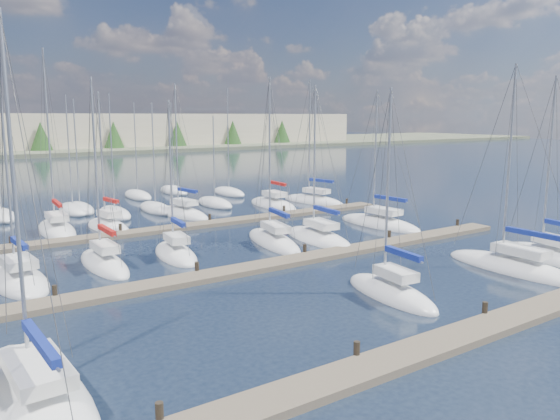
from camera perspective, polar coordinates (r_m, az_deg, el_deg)
ground at (r=74.45m, az=-20.39°, el=1.95°), size 400.00×400.00×0.00m
dock_near at (r=24.14m, az=16.69°, el=-13.11°), size 44.00×1.93×1.10m
dock_mid at (r=34.12m, az=-1.92°, el=-5.90°), size 44.00×1.93×1.10m
dock_far at (r=46.23m, az=-11.26°, el=-1.91°), size 44.00×1.93×1.10m
sailboat_f at (r=36.67m, az=23.17°, el=-5.55°), size 2.73×9.31×13.19m
sailboat_m at (r=48.06m, az=10.37°, el=-1.41°), size 3.23×8.98×12.30m
sailboat_q at (r=57.50m, az=-0.74°, el=0.59°), size 3.34×8.24×11.79m
sailboat_o at (r=48.19m, az=-17.52°, el=-1.65°), size 3.11×6.53×12.11m
sailboat_j at (r=37.57m, az=-10.84°, el=-4.54°), size 3.02×6.65×11.18m
sailboat_d at (r=29.61m, az=11.52°, el=-8.49°), size 2.98×7.07×11.55m
sailboat_b at (r=20.83m, az=-24.10°, el=-17.36°), size 3.44×9.99×13.41m
sailboat_k at (r=40.59m, az=-0.69°, el=-3.29°), size 3.91×8.74×12.92m
sailboat_r at (r=60.01m, az=3.54°, el=0.97°), size 3.94×8.81×13.91m
sailboat_p at (r=52.88m, az=-10.16°, el=-0.37°), size 3.73×7.97×13.11m
sailboat_g at (r=40.49m, az=26.33°, el=-4.37°), size 3.91×7.85×12.68m
sailboat_n at (r=48.35m, az=-22.30°, el=-1.89°), size 3.10×8.78×15.44m
sailboat_i at (r=36.31m, az=-17.90°, el=-5.34°), size 2.13×7.50×12.48m
sailboat_h at (r=34.51m, az=-25.64°, el=-6.66°), size 3.30×7.51×12.48m
sailboat_l at (r=41.78m, az=4.03°, el=-2.95°), size 3.44×8.37×12.42m
distant_boats at (r=57.78m, az=-20.64°, el=0.12°), size 36.93×20.75×13.30m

